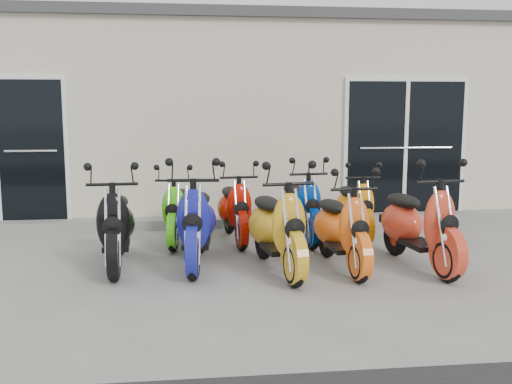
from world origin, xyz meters
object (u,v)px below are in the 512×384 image
scooter_back_blue (300,198)px  scooter_front_orange_a (277,215)px  scooter_back_yellow (355,199)px  scooter_front_black (116,213)px  scooter_front_orange_b (342,217)px  scooter_back_red (235,200)px  scooter_front_blue (196,210)px  scooter_front_red (419,212)px  scooter_back_green (178,202)px

scooter_back_blue → scooter_front_orange_a: bearing=-116.0°
scooter_front_orange_a → scooter_back_yellow: bearing=40.2°
scooter_front_black → scooter_front_orange_b: bearing=-11.9°
scooter_front_orange_a → scooter_back_red: (-0.36, 1.52, -0.07)m
scooter_front_blue → scooter_back_blue: 1.83m
scooter_front_black → scooter_front_orange_a: 1.86m
scooter_front_black → scooter_front_red: bearing=-10.5°
scooter_front_black → scooter_back_blue: 2.61m
scooter_front_red → scooter_back_yellow: 1.59m
scooter_front_blue → scooter_back_blue: scooter_front_blue is taller
scooter_back_red → scooter_back_yellow: bearing=-4.3°
scooter_front_red → scooter_front_orange_b: bearing=169.7°
scooter_front_orange_b → scooter_front_black: bearing=167.3°
scooter_front_orange_a → scooter_back_blue: scooter_front_orange_a is taller
scooter_front_red → scooter_back_blue: scooter_front_red is taller
scooter_front_orange_a → scooter_front_red: bearing=-9.0°
scooter_front_orange_a → scooter_back_yellow: (1.35, 1.54, -0.09)m
scooter_back_green → scooter_front_orange_a: bearing=-47.5°
scooter_back_blue → scooter_front_blue: bearing=-147.8°
scooter_front_orange_b → scooter_back_yellow: scooter_front_orange_b is taller
scooter_front_orange_b → scooter_front_orange_a: bearing=177.7°
scooter_back_green → scooter_back_yellow: bearing=6.2°
scooter_front_black → scooter_back_red: size_ratio=1.09×
scooter_front_blue → scooter_back_yellow: size_ratio=1.17×
scooter_front_orange_a → scooter_front_blue: bearing=149.1°
scooter_back_red → scooter_back_blue: 0.91m
scooter_back_blue → scooter_front_black: bearing=-160.8°
scooter_front_blue → scooter_back_red: scooter_front_blue is taller
scooter_back_green → scooter_back_blue: size_ratio=0.93×
scooter_front_red → scooter_back_yellow: size_ratio=1.16×
scooter_back_red → scooter_back_blue: bearing=-7.1°
scooter_back_green → scooter_back_red: size_ratio=0.96×
scooter_front_orange_a → scooter_back_red: size_ratio=1.12×
scooter_back_red → scooter_back_yellow: 1.71m
scooter_front_orange_b → scooter_back_blue: size_ratio=1.01×
scooter_back_blue → scooter_back_yellow: 0.80m
scooter_front_red → scooter_back_yellow: bearing=93.6°
scooter_front_black → scooter_back_blue: scooter_front_black is taller
scooter_front_blue → scooter_front_orange_b: scooter_front_blue is taller
scooter_front_blue → scooter_front_black: bearing=-176.8°
scooter_front_black → scooter_back_red: bearing=33.7°
scooter_front_orange_b → scooter_back_blue: 1.47m
scooter_back_blue → scooter_back_red: bearing=172.6°
scooter_front_orange_b → scooter_back_yellow: 1.62m
scooter_front_orange_a → scooter_front_black: bearing=159.1°
scooter_front_orange_a → scooter_back_yellow: 2.05m
scooter_front_orange_b → scooter_back_yellow: bearing=63.7°
scooter_back_yellow → scooter_front_black: bearing=-160.5°
scooter_back_blue → scooter_back_yellow: bearing=-1.4°
scooter_front_black → scooter_front_orange_a: size_ratio=0.97×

